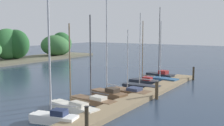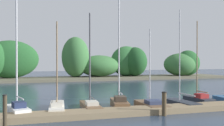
{
  "view_description": "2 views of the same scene",
  "coord_description": "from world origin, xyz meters",
  "px_view_note": "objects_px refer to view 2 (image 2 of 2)",
  "views": [
    {
      "loc": [
        -19.52,
        4.11,
        5.41
      ],
      "look_at": [
        -0.93,
        16.17,
        2.7
      ],
      "focal_mm": 42.67,
      "sensor_mm": 36.0,
      "label": 1
    },
    {
      "loc": [
        -8.46,
        -2.67,
        3.37
      ],
      "look_at": [
        -2.58,
        15.73,
        3.13
      ],
      "focal_mm": 45.1,
      "sensor_mm": 36.0,
      "label": 2
    }
  ],
  "objects_px": {
    "mooring_piling_1": "(164,104)",
    "sailboat_4": "(151,104)",
    "sailboat_2": "(90,104)",
    "sailboat_6": "(198,99)",
    "sailboat_1": "(57,106)",
    "sailboat_5": "(180,102)",
    "mooring_piling_0": "(5,111)",
    "sailboat_0": "(17,106)",
    "sailboat_3": "(119,101)"
  },
  "relations": [
    {
      "from": "sailboat_0",
      "to": "sailboat_5",
      "type": "xyz_separation_m",
      "value": [
        11.2,
        -0.04,
        -0.24
      ]
    },
    {
      "from": "sailboat_3",
      "to": "sailboat_2",
      "type": "bearing_deg",
      "value": 101.92
    },
    {
      "from": "sailboat_1",
      "to": "sailboat_5",
      "type": "distance_m",
      "value": 8.78
    },
    {
      "from": "sailboat_2",
      "to": "mooring_piling_1",
      "type": "height_order",
      "value": "sailboat_2"
    },
    {
      "from": "sailboat_3",
      "to": "sailboat_5",
      "type": "xyz_separation_m",
      "value": [
        4.45,
        -0.67,
        -0.15
      ]
    },
    {
      "from": "sailboat_1",
      "to": "sailboat_6",
      "type": "bearing_deg",
      "value": -82.7
    },
    {
      "from": "sailboat_2",
      "to": "mooring_piling_1",
      "type": "bearing_deg",
      "value": -130.25
    },
    {
      "from": "sailboat_1",
      "to": "sailboat_0",
      "type": "bearing_deg",
      "value": 112.25
    },
    {
      "from": "sailboat_1",
      "to": "sailboat_4",
      "type": "height_order",
      "value": "sailboat_1"
    },
    {
      "from": "sailboat_0",
      "to": "sailboat_3",
      "type": "xyz_separation_m",
      "value": [
        6.75,
        0.64,
        -0.1
      ]
    },
    {
      "from": "sailboat_0",
      "to": "sailboat_3",
      "type": "distance_m",
      "value": 6.78
    },
    {
      "from": "sailboat_4",
      "to": "sailboat_5",
      "type": "bearing_deg",
      "value": -83.44
    },
    {
      "from": "sailboat_5",
      "to": "sailboat_2",
      "type": "bearing_deg",
      "value": 81.61
    },
    {
      "from": "mooring_piling_1",
      "to": "sailboat_4",
      "type": "bearing_deg",
      "value": 81.18
    },
    {
      "from": "sailboat_1",
      "to": "mooring_piling_0",
      "type": "height_order",
      "value": "sailboat_1"
    },
    {
      "from": "sailboat_1",
      "to": "mooring_piling_0",
      "type": "distance_m",
      "value": 4.69
    },
    {
      "from": "sailboat_5",
      "to": "mooring_piling_0",
      "type": "relative_size",
      "value": 4.32
    },
    {
      "from": "mooring_piling_0",
      "to": "sailboat_5",
      "type": "bearing_deg",
      "value": 13.9
    },
    {
      "from": "sailboat_1",
      "to": "sailboat_5",
      "type": "height_order",
      "value": "sailboat_5"
    },
    {
      "from": "sailboat_5",
      "to": "sailboat_6",
      "type": "xyz_separation_m",
      "value": [
        1.95,
        0.66,
        0.06
      ]
    },
    {
      "from": "sailboat_5",
      "to": "mooring_piling_1",
      "type": "relative_size",
      "value": 4.84
    },
    {
      "from": "sailboat_4",
      "to": "sailboat_6",
      "type": "bearing_deg",
      "value": -76.29
    },
    {
      "from": "sailboat_2",
      "to": "sailboat_3",
      "type": "bearing_deg",
      "value": -86.41
    },
    {
      "from": "sailboat_2",
      "to": "sailboat_3",
      "type": "height_order",
      "value": "sailboat_3"
    },
    {
      "from": "sailboat_1",
      "to": "mooring_piling_0",
      "type": "xyz_separation_m",
      "value": [
        -2.99,
        -3.59,
        0.49
      ]
    },
    {
      "from": "sailboat_2",
      "to": "sailboat_5",
      "type": "distance_m",
      "value": 6.56
    },
    {
      "from": "sailboat_6",
      "to": "mooring_piling_1",
      "type": "bearing_deg",
      "value": 126.01
    },
    {
      "from": "mooring_piling_0",
      "to": "mooring_piling_1",
      "type": "bearing_deg",
      "value": 0.25
    },
    {
      "from": "sailboat_0",
      "to": "sailboat_2",
      "type": "bearing_deg",
      "value": -95.55
    },
    {
      "from": "sailboat_0",
      "to": "sailboat_4",
      "type": "bearing_deg",
      "value": -104.47
    },
    {
      "from": "sailboat_6",
      "to": "mooring_piling_0",
      "type": "height_order",
      "value": "sailboat_6"
    },
    {
      "from": "sailboat_2",
      "to": "sailboat_6",
      "type": "xyz_separation_m",
      "value": [
        8.47,
        -0.01,
        0.0
      ]
    },
    {
      "from": "sailboat_4",
      "to": "mooring_piling_1",
      "type": "relative_size",
      "value": 3.8
    },
    {
      "from": "mooring_piling_1",
      "to": "sailboat_5",
      "type": "bearing_deg",
      "value": 45.22
    },
    {
      "from": "sailboat_6",
      "to": "sailboat_1",
      "type": "bearing_deg",
      "value": 89.53
    },
    {
      "from": "sailboat_1",
      "to": "sailboat_6",
      "type": "distance_m",
      "value": 10.7
    },
    {
      "from": "sailboat_1",
      "to": "mooring_piling_1",
      "type": "relative_size",
      "value": 4.07
    },
    {
      "from": "sailboat_0",
      "to": "sailboat_5",
      "type": "bearing_deg",
      "value": -103.53
    },
    {
      "from": "sailboat_5",
      "to": "mooring_piling_0",
      "type": "xyz_separation_m",
      "value": [
        -11.74,
        -2.91,
        0.52
      ]
    },
    {
      "from": "mooring_piling_1",
      "to": "mooring_piling_0",
      "type": "bearing_deg",
      "value": -179.75
    },
    {
      "from": "sailboat_4",
      "to": "mooring_piling_0",
      "type": "xyz_separation_m",
      "value": [
        -9.32,
        -2.77,
        0.56
      ]
    },
    {
      "from": "sailboat_5",
      "to": "sailboat_3",
      "type": "bearing_deg",
      "value": 78.93
    },
    {
      "from": "sailboat_6",
      "to": "mooring_piling_0",
      "type": "distance_m",
      "value": 14.15
    },
    {
      "from": "sailboat_2",
      "to": "sailboat_6",
      "type": "bearing_deg",
      "value": -86.4
    },
    {
      "from": "sailboat_5",
      "to": "mooring_piling_0",
      "type": "height_order",
      "value": "sailboat_5"
    },
    {
      "from": "sailboat_4",
      "to": "sailboat_6",
      "type": "relative_size",
      "value": 0.87
    },
    {
      "from": "sailboat_6",
      "to": "mooring_piling_1",
      "type": "xyz_separation_m",
      "value": [
        -4.79,
        -3.53,
        0.37
      ]
    },
    {
      "from": "sailboat_4",
      "to": "sailboat_3",
      "type": "bearing_deg",
      "value": 71.64
    },
    {
      "from": "sailboat_5",
      "to": "sailboat_1",
      "type": "bearing_deg",
      "value": 83.06
    },
    {
      "from": "sailboat_2",
      "to": "sailboat_3",
      "type": "relative_size",
      "value": 0.82
    }
  ]
}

